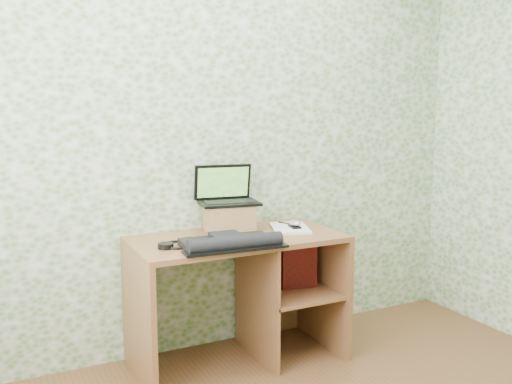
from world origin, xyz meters
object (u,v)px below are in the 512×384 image
desk (248,279)px  laptop (227,194)px  keyboard (230,242)px  notepad (290,228)px  riser (229,218)px

desk → laptop: bearing=113.0°
keyboard → notepad: bearing=28.9°
desk → keyboard: bearing=-132.8°
riser → keyboard: 0.38m
riser → keyboard: (-0.15, -0.34, -0.05)m
riser → notepad: (0.35, -0.11, -0.07)m
keyboard → laptop: bearing=72.9°
desk → keyboard: size_ratio=2.14×
keyboard → desk: bearing=51.1°
riser → notepad: bearing=-17.6°
riser → laptop: bearing=90.0°
riser → notepad: size_ratio=0.90×
keyboard → notepad: size_ratio=1.86×
desk → notepad: notepad is taller
desk → riser: 0.37m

